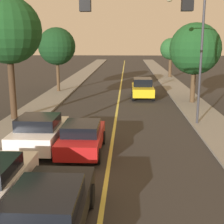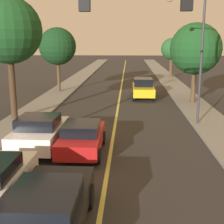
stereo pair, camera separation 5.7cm
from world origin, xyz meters
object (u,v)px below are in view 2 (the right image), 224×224
at_px(car_near_lane_second, 82,137).
at_px(tree_right_near, 196,49).
at_px(car_outer_lane_second, 40,132).
at_px(traffic_signal_mast, 204,34).
at_px(car_near_lane_front, 46,210).
at_px(streetlamp_right, 193,43).
at_px(tree_left_near, 8,31).
at_px(tree_left_far, 58,46).
at_px(car_far_oncoming, 143,88).
at_px(tree_right_far, 172,49).

bearing_deg(car_near_lane_second, tree_right_near, 57.98).
bearing_deg(car_outer_lane_second, traffic_signal_mast, -34.45).
bearing_deg(car_near_lane_front, tree_right_near, 67.87).
distance_m(car_near_lane_front, streetlamp_right, 13.23).
bearing_deg(car_near_lane_front, tree_left_near, 113.57).
relative_size(car_outer_lane_second, traffic_signal_mast, 0.58).
xyz_separation_m(tree_left_far, tree_right_near, (11.90, -5.04, -0.08)).
bearing_deg(car_far_oncoming, car_outer_lane_second, 68.40).
xyz_separation_m(car_near_lane_second, tree_right_near, (7.20, 11.51, 3.57)).
bearing_deg(tree_right_near, tree_left_near, -154.68).
bearing_deg(traffic_signal_mast, tree_right_far, 83.95).
bearing_deg(car_near_lane_second, tree_left_far, 105.86).
relative_size(car_near_lane_front, tree_left_far, 0.78).
distance_m(car_outer_lane_second, car_far_oncoming, 14.55).
distance_m(car_near_lane_second, tree_left_far, 17.59).
distance_m(car_far_oncoming, traffic_signal_mast, 18.34).
bearing_deg(tree_right_near, tree_left_far, 157.03).
xyz_separation_m(traffic_signal_mast, tree_left_far, (-8.92, 20.47, -0.79)).
bearing_deg(tree_right_near, streetlamp_right, -103.02).
bearing_deg(tree_right_near, car_near_lane_front, -112.13).
height_order(traffic_signal_mast, streetlamp_right, streetlamp_right).
bearing_deg(tree_left_far, car_near_lane_second, -74.14).
relative_size(car_outer_lane_second, tree_right_far, 0.79).
bearing_deg(car_far_oncoming, car_near_lane_second, 76.47).
xyz_separation_m(streetlamp_right, tree_right_near, (1.50, 6.47, -0.52)).
xyz_separation_m(car_near_lane_front, tree_left_near, (-5.17, 11.85, 4.77)).
bearing_deg(tree_left_far, car_outer_lane_second, -80.57).
bearing_deg(tree_left_near, streetlamp_right, -3.27).
xyz_separation_m(car_near_lane_front, tree_right_near, (7.20, 17.70, 3.55)).
xyz_separation_m(car_far_oncoming, traffic_signal_mast, (0.87, -17.80, 4.29)).
distance_m(car_near_lane_second, tree_right_near, 14.03).
bearing_deg(tree_left_far, tree_left_near, -92.44).
bearing_deg(car_near_lane_second, car_near_lane_front, -90.00).
bearing_deg(tree_right_far, tree_left_near, -118.80).
bearing_deg(tree_left_near, tree_left_far, 87.56).
relative_size(car_outer_lane_second, car_far_oncoming, 0.91).
relative_size(car_near_lane_front, tree_right_near, 0.76).
bearing_deg(car_near_lane_second, car_outer_lane_second, 169.91).
relative_size(car_near_lane_front, streetlamp_right, 0.64).
distance_m(streetlamp_right, tree_right_near, 6.66).
distance_m(car_near_lane_front, car_near_lane_second, 6.19).
relative_size(traffic_signal_mast, streetlamp_right, 0.96).
xyz_separation_m(tree_right_near, tree_right_far, (0.52, 17.58, -0.53)).
bearing_deg(tree_right_far, traffic_signal_mast, -96.05).
distance_m(car_near_lane_second, tree_left_near, 9.03).
height_order(car_near_lane_second, tree_left_far, tree_left_far).
xyz_separation_m(traffic_signal_mast, tree_left_near, (-9.38, 9.57, 0.36)).
bearing_deg(car_far_oncoming, tree_right_near, 148.29).
bearing_deg(streetlamp_right, traffic_signal_mast, -99.41).
xyz_separation_m(car_near_lane_second, tree_left_far, (-4.70, 16.55, 3.64)).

